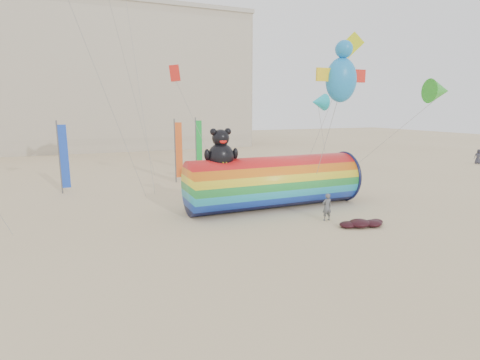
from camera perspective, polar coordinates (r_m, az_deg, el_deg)
name	(u,v)px	position (r m, az deg, el deg)	size (l,w,h in m)	color
ground	(242,235)	(18.27, 0.37, -8.36)	(160.00, 160.00, 0.00)	#CCB58C
hotel_building	(39,78)	(62.20, -28.27, 13.57)	(60.40, 15.40, 20.60)	#B7AD99
windsock_assembly	(273,181)	(23.00, 5.12, -0.10)	(10.84, 3.30, 5.00)	red
kite_handler	(327,207)	(20.85, 13.10, -4.03)	(0.55, 0.36, 1.51)	#53555A
fabric_bundle	(362,223)	(20.46, 18.09, -6.27)	(2.62, 1.35, 0.41)	#380A12
festival_banners	(153,150)	(31.70, -13.15, 4.47)	(12.05, 5.13, 5.20)	#59595E
flying_kites	(215,23)	(23.51, -3.80, 22.71)	(27.24, 11.59, 9.10)	#FDA40D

